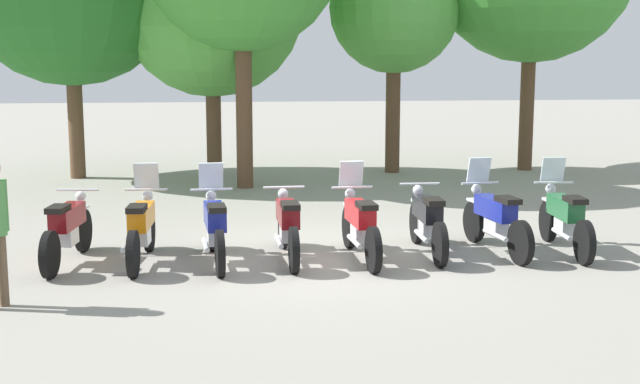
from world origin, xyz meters
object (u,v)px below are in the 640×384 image
object	(u,v)px
motorcycle_1	(141,227)
motorcycle_3	(288,225)
motorcycle_0	(67,229)
motorcycle_5	(427,221)
motorcycle_7	(565,218)
motorcycle_6	(495,218)
tree_1	(211,4)
motorcycle_2	(215,227)
tree_3	(394,9)
motorcycle_4	(360,224)

from	to	relation	value
motorcycle_1	motorcycle_3	size ratio (longest dim) A/B	1.00
motorcycle_1	motorcycle_0	bearing A→B (deg)	88.95
motorcycle_5	motorcycle_7	world-z (taller)	motorcycle_7
motorcycle_3	motorcycle_0	bearing A→B (deg)	86.78
motorcycle_6	motorcycle_7	xyz separation A→B (m)	(1.05, -0.08, 0.00)
motorcycle_7	tree_1	world-z (taller)	tree_1
motorcycle_1	motorcycle_2	world-z (taller)	same
motorcycle_2	motorcycle_5	bearing A→B (deg)	-91.66
motorcycle_7	tree_3	size ratio (longest dim) A/B	0.39
motorcycle_4	motorcycle_1	bearing A→B (deg)	83.77
motorcycle_6	motorcycle_7	distance (m)	1.05
motorcycle_4	motorcycle_7	bearing A→B (deg)	-91.77
motorcycle_7	motorcycle_6	bearing A→B (deg)	88.00
motorcycle_3	motorcycle_7	xyz separation A→B (m)	(4.17, 0.02, 0.01)
motorcycle_3	motorcycle_6	distance (m)	3.12
motorcycle_2	motorcycle_4	distance (m)	2.09
motorcycle_2	tree_1	distance (m)	9.40
motorcycle_0	motorcycle_6	size ratio (longest dim) A/B	1.00
motorcycle_1	motorcycle_5	xyz separation A→B (m)	(4.17, 0.09, -0.01)
motorcycle_6	motorcycle_4	bearing A→B (deg)	87.40
motorcycle_3	tree_3	size ratio (longest dim) A/B	0.39
motorcycle_1	motorcycle_7	xyz separation A→B (m)	(6.25, 0.01, 0.00)
motorcycle_3	tree_3	world-z (taller)	tree_3
motorcycle_2	motorcycle_3	distance (m)	1.05
motorcycle_2	motorcycle_3	world-z (taller)	motorcycle_2
motorcycle_5	motorcycle_7	bearing A→B (deg)	-91.80
motorcycle_1	tree_3	xyz separation A→B (m)	(5.35, 8.80, 3.50)
motorcycle_5	tree_1	size ratio (longest dim) A/B	0.35
motorcycle_5	tree_3	xyz separation A→B (m)	(1.18, 8.71, 3.52)
motorcycle_2	motorcycle_6	distance (m)	4.17
motorcycle_1	motorcycle_4	bearing A→B (deg)	-89.20
motorcycle_5	tree_3	world-z (taller)	tree_3
motorcycle_7	tree_3	world-z (taller)	tree_3
motorcycle_6	motorcycle_5	bearing A→B (deg)	81.57
motorcycle_4	motorcycle_3	bearing A→B (deg)	80.16
motorcycle_3	tree_3	bearing A→B (deg)	-22.00
motorcycle_5	motorcycle_6	xyz separation A→B (m)	(1.04, -0.00, 0.01)
motorcycle_2	motorcycle_7	xyz separation A→B (m)	(5.22, 0.10, 0.00)
motorcycle_1	motorcycle_4	world-z (taller)	same
motorcycle_0	motorcycle_6	bearing A→B (deg)	-82.85
motorcycle_4	motorcycle_7	distance (m)	3.13
motorcycle_1	motorcycle_6	world-z (taller)	same
motorcycle_1	motorcycle_7	bearing A→B (deg)	-86.97
motorcycle_2	motorcycle_4	size ratio (longest dim) A/B	1.00
motorcycle_0	motorcycle_4	bearing A→B (deg)	-85.62
motorcycle_1	motorcycle_3	bearing A→B (deg)	-87.39
motorcycle_6	tree_3	size ratio (longest dim) A/B	0.39
motorcycle_1	motorcycle_7	world-z (taller)	same
motorcycle_2	motorcycle_4	xyz separation A→B (m)	(2.08, -0.03, 0.00)
motorcycle_1	motorcycle_2	size ratio (longest dim) A/B	1.00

